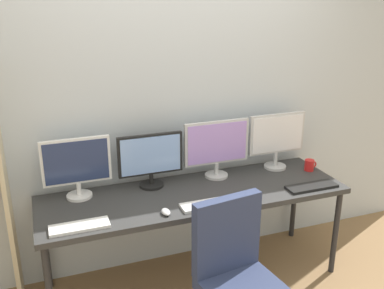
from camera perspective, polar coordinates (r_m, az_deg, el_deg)
The scene contains 12 objects.
wall_back at distance 3.37m, azimuth -2.19°, elevation 5.33°, with size 4.62×0.10×2.60m.
desk at distance 3.20m, azimuth 0.31°, elevation -7.05°, with size 2.22×0.68×0.74m.
monitor_far_left at distance 3.12m, azimuth -14.80°, elevation -2.64°, with size 0.47×0.18×0.43m.
monitor_center_left at distance 3.21m, azimuth -5.42°, elevation -1.80°, with size 0.48×0.18×0.40m.
monitor_center_right at distance 3.36m, azimuth 3.25°, elevation -0.18°, with size 0.52×0.18×0.45m.
monitor_far_right at distance 3.59m, azimuth 10.98°, elevation 0.92°, with size 0.49×0.18×0.46m.
keyboard_left at distance 2.81m, azimuth -14.45°, elevation -10.32°, with size 0.36×0.13×0.02m, color silver.
keyboard_center at distance 2.99m, azimuth 1.88°, elevation -7.85°, with size 0.35×0.13×0.02m, color silver.
keyboard_right at distance 3.36m, azimuth 15.32°, elevation -5.31°, with size 0.39×0.13×0.02m, color black.
mouse_left_side at distance 2.89m, azimuth -3.43°, elevation -8.76°, with size 0.06×0.10×0.03m, color silver.
mouse_right_side at distance 3.10m, azimuth 6.54°, elevation -6.78°, with size 0.06×0.10×0.03m, color silver.
coffee_mug at distance 3.67m, azimuth 15.07°, elevation -2.61°, with size 0.11×0.08×0.09m.
Camera 1 is at (-1.01, -2.09, 2.11)m, focal length 40.93 mm.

